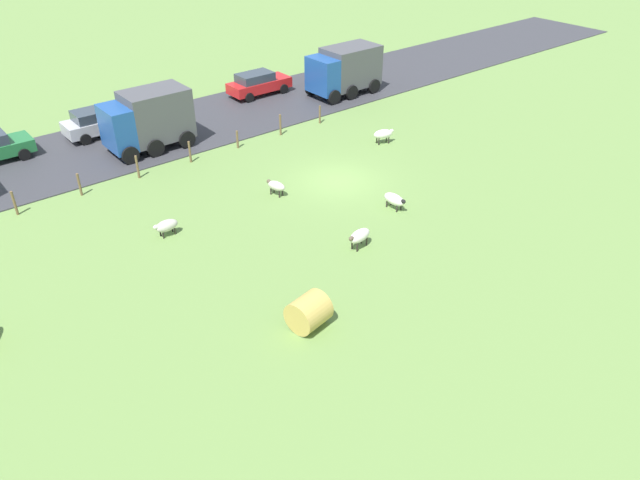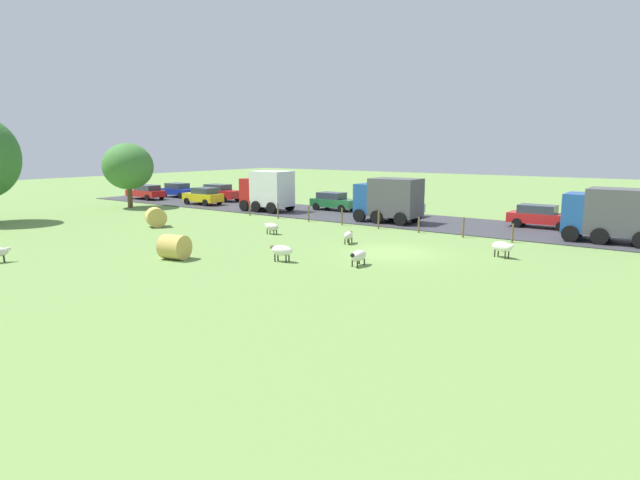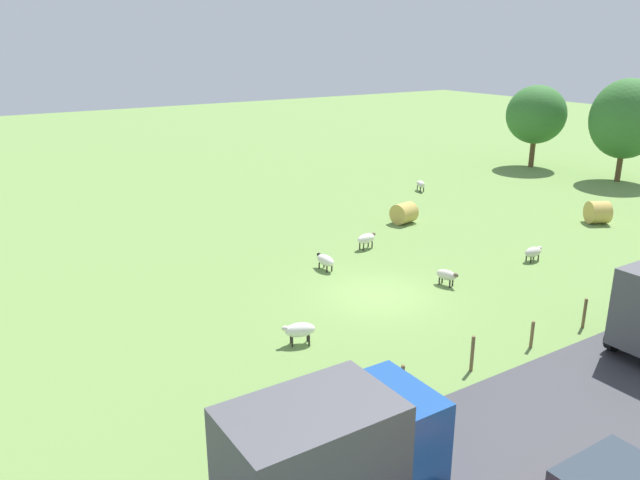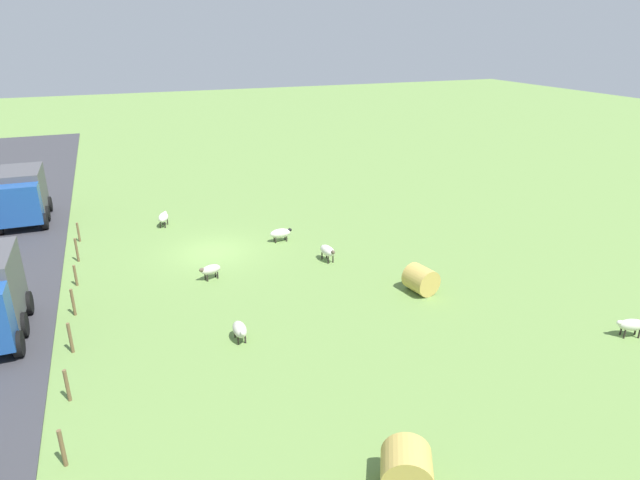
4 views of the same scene
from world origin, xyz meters
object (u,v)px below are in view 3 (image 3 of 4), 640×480
Objects in this scene: sheep_5 at (421,184)px; tree_0 at (626,119)px; sheep_0 at (325,260)px; tree_2 at (536,115)px; hay_bale_0 at (598,212)px; hay_bale_1 at (404,213)px; sheep_4 at (533,252)px; truck_0 at (331,456)px; sheep_2 at (447,275)px; sheep_1 at (299,330)px; sheep_3 at (366,239)px.

tree_0 is (5.79, 15.01, 4.26)m from sheep_5.
tree_2 reaches higher than sheep_0.
hay_bale_1 is at bearing -122.95° from hay_bale_0.
sheep_4 is 22.38m from tree_0.
truck_0 is at bearing -45.08° from sheep_5.
hay_bale_0 reaches higher than sheep_2.
sheep_0 is at bearing 139.72° from sheep_1.
hay_bale_1 is 0.25× the size of truck_0.
sheep_5 is 0.17× the size of tree_2.
sheep_0 is 0.26× the size of truck_0.
sheep_1 reaches higher than sheep_0.
hay_bale_1 is at bearing -70.40° from tree_2.
sheep_5 is (-14.26, 5.26, 0.04)m from sheep_4.
sheep_2 is 6.03m from sheep_3.
tree_2 is at bearing 123.73° from truck_0.
sheep_1 is 0.99× the size of sheep_3.
sheep_3 is 19.56m from truck_0.
sheep_2 is at bearing -80.77° from hay_bale_0.
sheep_2 is 9.91m from hay_bale_1.
tree_2 reaches higher than sheep_1.
sheep_0 is at bearing -116.05° from sheep_4.
sheep_0 reaches higher than sheep_4.
hay_bale_1 is at bearing 118.82° from sheep_3.
sheep_4 reaches higher than sheep_2.
hay_bale_0 is at bearing 105.11° from sheep_4.
sheep_1 is 37.91m from tree_2.
sheep_1 is at bearing -51.57° from sheep_5.
sheep_0 is at bearing -63.90° from hay_bale_1.
tree_2 is at bearing 109.60° from hay_bale_1.
sheep_4 is at bearing -50.49° from tree_2.
tree_0 is at bearing 97.48° from sheep_0.
sheep_2 is 18.10m from sheep_5.
sheep_4 is at bearing 6.96° from hay_bale_1.
tree_2 reaches higher than sheep_4.
sheep_4 is 25.27m from tree_2.
hay_bale_1 is (5.61, -6.31, 0.10)m from sheep_5.
hay_bale_1 is 24.70m from truck_0.
truck_0 is at bearing -63.37° from sheep_4.
tree_2 is at bearing 122.33° from sheep_2.
sheep_0 is 30.19m from tree_0.
sheep_0 is 7.68m from sheep_1.
sheep_3 is at bearing -84.63° from tree_0.
sheep_1 is 8.82m from truck_0.
hay_bale_1 is at bearing 150.97° from sheep_2.
tree_0 reaches higher than sheep_2.
sheep_3 is at bearing -135.81° from sheep_4.
sheep_0 is 1.14× the size of sheep_4.
sheep_5 is at bearing -111.11° from tree_0.
sheep_2 is at bearing 37.27° from sheep_0.
tree_0 reaches higher than hay_bale_0.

